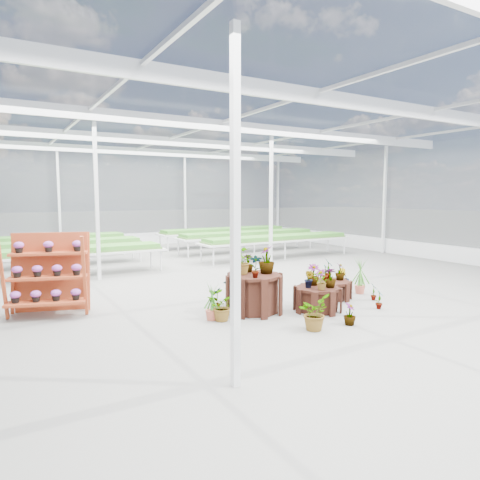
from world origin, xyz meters
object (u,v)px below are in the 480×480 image
plinth_low (331,290)px  shelf_rack (48,275)px  plinth_tall (254,293)px  plinth_mid (317,299)px

plinth_low → shelf_rack: (-5.95, 1.82, 0.62)m
plinth_tall → plinth_low: bearing=2.6°
plinth_tall → plinth_low: plinth_tall is taller
plinth_mid → shelf_rack: (-4.95, 2.52, 0.58)m
plinth_low → shelf_rack: shelf_rack is taller
plinth_mid → plinth_low: size_ratio=1.03×
plinth_tall → plinth_mid: size_ratio=1.21×
plinth_tall → plinth_low: size_ratio=1.24×
plinth_mid → shelf_rack: size_ratio=0.58×
plinth_tall → shelf_rack: (-3.75, 1.92, 0.43)m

